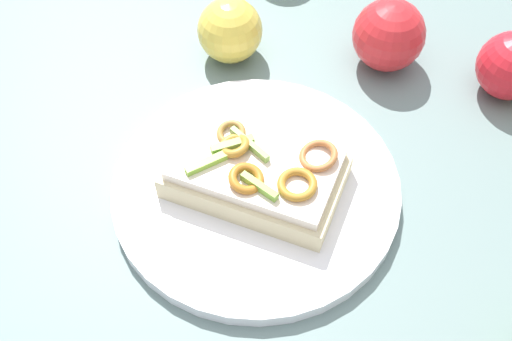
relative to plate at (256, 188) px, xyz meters
name	(u,v)px	position (x,y,z in m)	size (l,w,h in m)	color
ground_plane	(256,192)	(0.00, 0.00, -0.01)	(2.00, 2.00, 0.00)	slate
plate	(256,188)	(0.00, 0.00, 0.00)	(0.27, 0.27, 0.01)	white
sandwich	(257,172)	(0.00, 0.00, 0.03)	(0.16, 0.10, 0.05)	beige
apple_0	(511,66)	(-0.20, -0.22, 0.03)	(0.07, 0.07, 0.07)	red
apple_2	(389,35)	(-0.07, -0.22, 0.03)	(0.08, 0.08, 0.08)	red
apple_3	(230,30)	(0.09, -0.17, 0.03)	(0.07, 0.07, 0.07)	gold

